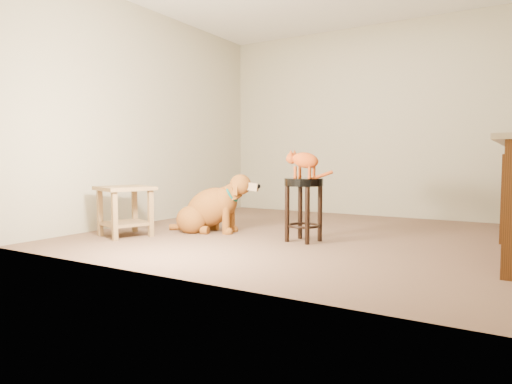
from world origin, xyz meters
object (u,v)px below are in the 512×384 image
Objects in this scene: side_table at (125,203)px; golden_retriever at (211,209)px; tabby_kitten at (303,161)px; padded_stool at (304,197)px.

golden_retriever is at bearing 48.62° from side_table.
padded_stool is at bearing -5.72° from tabby_kitten.
tabby_kitten is at bearing 166.84° from padded_stool.
side_table is at bearing -158.43° from padded_stool.
tabby_kitten reaches higher than side_table.
golden_retriever is at bearing -172.34° from tabby_kitten.
tabby_kitten reaches higher than padded_stool.
side_table is 0.88m from golden_retriever.
side_table is 1.84m from tabby_kitten.
golden_retriever is at bearing -179.91° from padded_stool.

